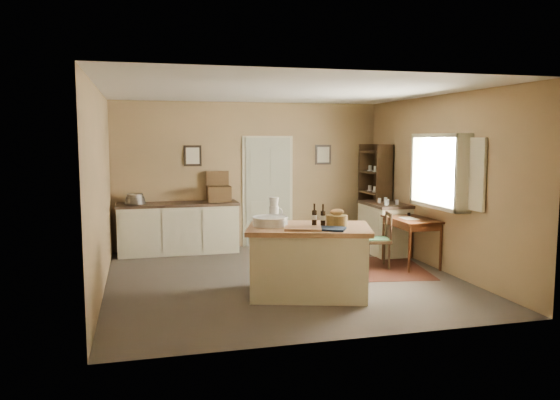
% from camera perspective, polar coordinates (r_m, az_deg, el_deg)
% --- Properties ---
extents(ground, '(5.00, 5.00, 0.00)m').
position_cam_1_polar(ground, '(8.05, 0.35, -8.21)').
color(ground, '#62554B').
rests_on(ground, ground).
extents(wall_back, '(5.00, 0.10, 2.70)m').
position_cam_1_polar(wall_back, '(10.24, -3.23, 2.62)').
color(wall_back, '#9A794F').
rests_on(wall_back, ground).
extents(wall_front, '(5.00, 0.10, 2.70)m').
position_cam_1_polar(wall_front, '(5.45, 7.11, -0.88)').
color(wall_front, '#9A794F').
rests_on(wall_front, ground).
extents(wall_left, '(0.10, 5.00, 2.70)m').
position_cam_1_polar(wall_left, '(7.57, -18.25, 0.92)').
color(wall_left, '#9A794F').
rests_on(wall_left, ground).
extents(wall_right, '(0.10, 5.00, 2.70)m').
position_cam_1_polar(wall_right, '(8.79, 16.32, 1.72)').
color(wall_right, '#9A794F').
rests_on(wall_right, ground).
extents(ceiling, '(5.00, 5.00, 0.00)m').
position_cam_1_polar(ceiling, '(7.81, 0.37, 11.32)').
color(ceiling, silver).
rests_on(ceiling, wall_back).
extents(door, '(0.97, 0.06, 2.11)m').
position_cam_1_polar(door, '(10.31, -1.28, 1.01)').
color(door, '#A6A88D').
rests_on(door, ground).
extents(framed_prints, '(2.82, 0.02, 0.38)m').
position_cam_1_polar(framed_prints, '(10.25, -2.12, 4.70)').
color(framed_prints, black).
rests_on(framed_prints, ground).
extents(window, '(0.25, 1.99, 1.12)m').
position_cam_1_polar(window, '(8.57, 16.60, 2.93)').
color(window, beige).
rests_on(window, ground).
extents(work_island, '(1.79, 1.43, 1.20)m').
position_cam_1_polar(work_island, '(7.14, 2.95, -6.15)').
color(work_island, beige).
rests_on(work_island, ground).
extents(sideboard, '(2.13, 0.60, 1.18)m').
position_cam_1_polar(sideboard, '(9.87, -10.52, -2.71)').
color(sideboard, beige).
rests_on(sideboard, ground).
extents(rug, '(1.34, 1.76, 0.01)m').
position_cam_1_polar(rug, '(8.82, 11.15, -6.99)').
color(rug, '#421E12').
rests_on(rug, ground).
extents(writing_desk, '(0.61, 1.00, 0.82)m').
position_cam_1_polar(writing_desk, '(8.98, 13.56, -2.45)').
color(writing_desk, '#391A0B').
rests_on(writing_desk, ground).
extents(desk_chair, '(0.48, 0.48, 0.86)m').
position_cam_1_polar(desk_chair, '(8.76, 10.07, -4.19)').
color(desk_chair, black).
rests_on(desk_chair, ground).
extents(right_cabinet, '(0.61, 1.09, 0.99)m').
position_cam_1_polar(right_cabinet, '(9.88, 10.86, -2.85)').
color(right_cabinet, beige).
rests_on(right_cabinet, ground).
extents(shelving_unit, '(0.33, 0.87, 1.92)m').
position_cam_1_polar(shelving_unit, '(10.48, 10.09, 0.48)').
color(shelving_unit, black).
rests_on(shelving_unit, ground).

